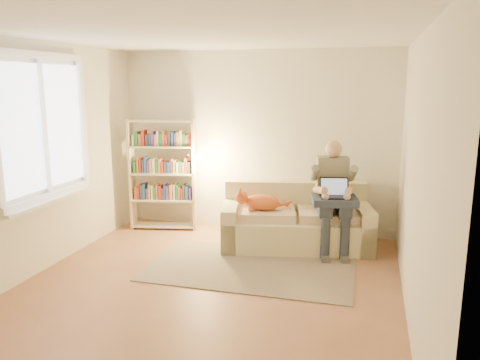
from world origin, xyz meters
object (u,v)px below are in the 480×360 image
(sofa, at_px, (296,224))
(laptop, at_px, (334,192))
(bookshelf, at_px, (163,169))
(cat, at_px, (261,202))
(person, at_px, (333,191))

(sofa, xyz_separation_m, laptop, (0.50, -0.18, 0.51))
(sofa, relative_size, bookshelf, 1.26)
(cat, relative_size, bookshelf, 0.41)
(cat, distance_m, bookshelf, 1.67)
(laptop, relative_size, bookshelf, 0.25)
(person, height_order, cat, person)
(person, distance_m, laptop, 0.13)
(person, bearing_deg, bookshelf, 161.29)
(person, xyz_separation_m, bookshelf, (-2.48, 0.29, 0.11))
(person, height_order, bookshelf, bookshelf)
(sofa, height_order, laptop, laptop)
(cat, relative_size, laptop, 1.66)
(sofa, relative_size, laptop, 5.07)
(sofa, height_order, cat, sofa)
(person, height_order, laptop, person)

